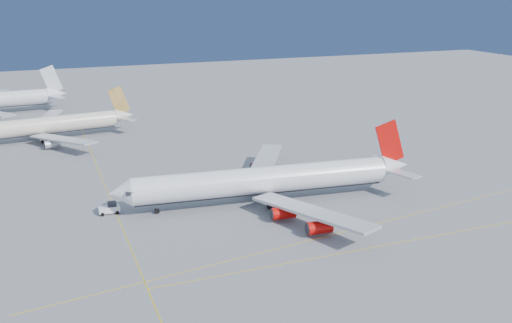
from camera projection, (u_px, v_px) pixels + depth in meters
The scene contains 5 objects.
ground at pixel (335, 219), 113.14m from camera, with size 500.00×500.00×0.00m, color slate.
taxiway_lines at pixel (254, 218), 113.66m from camera, with size 118.86×140.00×0.02m.
airliner_virgin at pixel (269, 180), 120.66m from camera, with size 66.18×59.18×16.32m.
airliner_etihad at pixel (43, 126), 170.04m from camera, with size 56.09×51.42×14.64m.
pushback_tug at pixel (110, 208), 115.62m from camera, with size 4.22×2.65×2.35m.
Camera 1 is at (-52.76, -91.98, 43.93)m, focal length 40.00 mm.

